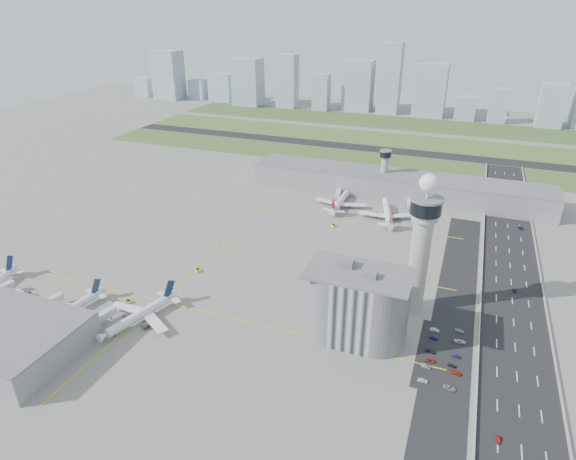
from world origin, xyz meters
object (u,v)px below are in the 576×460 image
(jet_bridge_near_2, at_px, (89,328))
(tug_4, at_px, (333,225))
(car_lot_3, at_px, (431,351))
(car_lot_9, at_px, (457,356))
(car_lot_6, at_px, (450,388))
(control_tower, at_px, (422,239))
(tug_3, at_px, (198,270))
(tug_2, at_px, (96,291))
(car_hw_1, at_px, (515,290))
(car_lot_4, at_px, (433,338))
(car_lot_8, at_px, (452,366))
(airplane_far_a, at_px, (341,198))
(tug_0, at_px, (30,295))
(admin_building, at_px, (356,305))
(car_lot_2, at_px, (430,361))
(airplane_near_c, at_px, (137,311))
(car_lot_7, at_px, (456,373))
(jet_bridge_far_0, at_px, (339,192))
(airplane_near_b, at_px, (67,306))
(jet_bridge_near_1, at_px, (35,313))
(tug_5, at_px, (392,215))
(airplane_far_b, at_px, (388,209))
(car_lot_5, at_px, (435,330))
(car_hw_0, at_px, (498,440))
(tug_1, at_px, (128,302))
(car_lot_10, at_px, (460,341))
(car_lot_1, at_px, (426,366))
(car_lot_0, at_px, (423,380))
(car_hw_2, at_px, (521,228))
(car_hw_4, at_px, (495,191))
(car_lot_11, at_px, (460,331))

(jet_bridge_near_2, relative_size, tug_4, 4.96)
(car_lot_3, distance_m, car_lot_9, 9.88)
(car_lot_6, bearing_deg, control_tower, 30.84)
(tug_3, xyz_separation_m, car_lot_9, (130.04, -21.29, -0.39))
(tug_2, distance_m, car_hw_1, 202.80)
(tug_4, relative_size, car_lot_4, 0.84)
(car_lot_9, bearing_deg, car_lot_8, 173.72)
(airplane_far_a, bearing_deg, tug_0, 145.87)
(admin_building, xyz_separation_m, car_lot_2, (31.76, -5.24, -14.75))
(airplane_near_c, relative_size, car_lot_7, 9.84)
(jet_bridge_far_0, height_order, car_hw_1, jet_bridge_far_0)
(tug_2, height_order, car_lot_7, tug_2)
(tug_0, distance_m, car_lot_2, 184.65)
(jet_bridge_far_0, distance_m, car_lot_7, 186.80)
(tug_4, bearing_deg, admin_building, -43.50)
(car_lot_7, height_order, car_hw_1, car_lot_7)
(airplane_near_c, bearing_deg, car_lot_7, 111.84)
(airplane_near_b, bearing_deg, jet_bridge_near_1, -54.48)
(tug_5, bearing_deg, airplane_near_c, -126.88)
(jet_bridge_near_1, distance_m, tug_0, 20.68)
(airplane_far_b, distance_m, car_lot_5, 119.31)
(tug_3, xyz_separation_m, car_lot_8, (128.75, -27.46, -0.38))
(car_hw_0, bearing_deg, car_lot_6, 134.27)
(car_lot_3, distance_m, car_hw_1, 69.22)
(admin_building, bearing_deg, car_lot_6, -24.28)
(car_lot_2, height_order, car_hw_0, car_hw_0)
(jet_bridge_near_1, xyz_separation_m, car_hw_0, (191.19, 2.98, -2.28))
(car_lot_3, xyz_separation_m, car_lot_8, (8.58, -5.71, -0.01))
(tug_0, relative_size, tug_1, 1.16)
(control_tower, xyz_separation_m, car_lot_10, (21.65, -18.85, -34.41))
(admin_building, xyz_separation_m, car_lot_1, (30.46, -9.21, -14.71))
(tug_0, bearing_deg, admin_building, -142.31)
(tug_3, distance_m, car_lot_0, 125.64)
(airplane_near_b, distance_m, tug_5, 200.07)
(control_tower, height_order, airplane_far_b, control_tower)
(airplane_near_b, relative_size, jet_bridge_near_1, 2.64)
(car_lot_0, xyz_separation_m, car_hw_2, (39.95, 157.14, -0.03))
(car_lot_2, relative_size, car_lot_7, 0.94)
(tug_2, xyz_separation_m, tug_3, (35.60, 35.18, -0.14))
(control_tower, height_order, car_lot_0, control_tower)
(tug_1, distance_m, car_hw_0, 161.81)
(jet_bridge_near_2, relative_size, car_lot_1, 3.89)
(tug_3, relative_size, car_lot_7, 0.75)
(car_lot_6, height_order, car_hw_4, car_hw_4)
(jet_bridge_near_2, relative_size, car_lot_4, 4.16)
(car_lot_6, bearing_deg, admin_building, 74.10)
(car_lot_0, bearing_deg, control_tower, 9.75)
(tug_4, xyz_separation_m, car_lot_11, (80.06, -82.88, -0.27))
(car_lot_0, distance_m, car_hw_1, 85.95)
(admin_building, bearing_deg, car_hw_0, -32.66)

